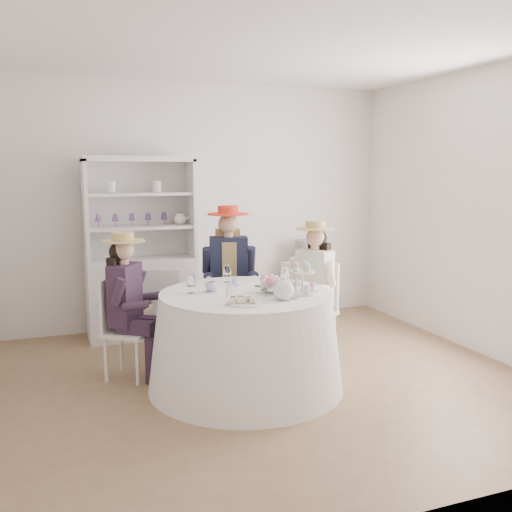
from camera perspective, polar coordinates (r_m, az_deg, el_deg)
name	(u,v)px	position (r m, az deg, el deg)	size (l,w,h in m)	color
ground	(260,382)	(4.88, 0.43, -12.45)	(4.50, 4.50, 0.00)	brown
ceiling	(261,45)	(4.64, 0.47, 20.38)	(4.50, 4.50, 0.00)	white
wall_back	(196,205)	(6.47, -6.00, 5.05)	(4.50, 4.50, 0.00)	silver
wall_front	(412,257)	(2.81, 15.35, -0.10)	(4.50, 4.50, 0.00)	silver
wall_right	(484,213)	(5.77, 21.82, 4.02)	(4.50, 4.50, 0.00)	silver
tea_table	(246,340)	(4.65, -1.04, -8.44)	(1.57, 1.57, 0.79)	white
hutch	(142,274)	(6.10, -11.37, -1.74)	(1.22, 0.70, 1.89)	silver
side_table	(306,290)	(6.81, 5.03, -3.39)	(0.43, 0.43, 0.67)	silver
hatbox	(307,251)	(6.73, 5.09, 0.49)	(0.27, 0.27, 0.27)	black
guest_left	(128,297)	(4.88, -12.73, -4.03)	(0.53, 0.50, 1.25)	silver
guest_mid	(229,269)	(5.53, -2.74, -1.32)	(0.53, 0.56, 1.41)	silver
guest_right	(313,281)	(5.37, 5.74, -2.45)	(0.55, 0.50, 1.29)	silver
spare_chair	(164,309)	(5.43, -9.17, -5.26)	(0.46, 0.46, 0.86)	silver
teacup_a	(211,288)	(4.56, -4.52, -3.17)	(0.09, 0.09, 0.07)	white
teacup_b	(234,283)	(4.78, -2.17, -2.68)	(0.06, 0.06, 0.06)	white
teacup_c	(274,284)	(4.70, 1.84, -2.86)	(0.08, 0.08, 0.06)	white
flower_bowl	(272,289)	(4.55, 1.66, -3.31)	(0.21, 0.21, 0.05)	white
flower_arrangement	(271,282)	(4.49, 1.56, -2.61)	(0.19, 0.19, 0.07)	pink
table_teapot	(284,290)	(4.29, 2.79, -3.42)	(0.23, 0.16, 0.17)	white
sandwich_plate	(247,301)	(4.17, -0.92, -4.56)	(0.29, 0.29, 0.06)	white
cupcake_stand	(302,282)	(4.50, 4.66, -2.63)	(0.26, 0.26, 0.25)	white
stemware_set	(246,283)	(4.53, -1.06, -2.74)	(0.90, 0.87, 0.15)	white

